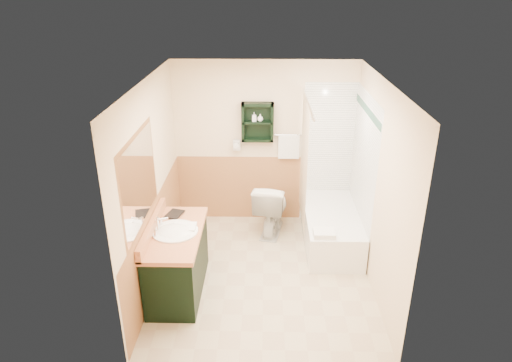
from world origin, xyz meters
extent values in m
plane|color=#C8B792|center=(0.00, 0.00, 0.00)|extent=(3.00, 3.00, 0.00)
cube|color=#FFEAC7|center=(0.00, 1.52, 1.20)|extent=(2.60, 0.04, 2.40)
cube|color=#FFEAC7|center=(-1.32, 0.00, 1.20)|extent=(0.04, 3.00, 2.40)
cube|color=#FFEAC7|center=(1.32, 0.00, 1.20)|extent=(0.04, 3.00, 2.40)
cube|color=white|center=(0.00, 0.00, 2.42)|extent=(2.60, 3.00, 0.04)
cube|color=black|center=(-0.10, 1.41, 1.55)|extent=(0.45, 0.15, 0.55)
cylinder|color=silver|center=(0.53, 0.75, 2.00)|extent=(0.03, 1.60, 0.03)
cube|color=black|center=(-0.99, -0.34, 0.39)|extent=(0.59, 1.23, 0.78)
cube|color=white|center=(0.93, 0.75, 0.24)|extent=(0.71, 1.50, 0.47)
imported|color=white|center=(0.11, 1.06, 0.38)|extent=(0.58, 0.85, 0.77)
cube|color=white|center=(-0.89, -0.27, 0.80)|extent=(0.25, 0.20, 0.04)
imported|color=black|center=(-1.16, 0.08, 0.90)|extent=(0.18, 0.07, 0.24)
cube|color=white|center=(0.75, 0.13, 0.51)|extent=(0.26, 0.22, 0.07)
imported|color=white|center=(-0.15, 1.40, 1.59)|extent=(0.07, 0.13, 0.06)
imported|color=white|center=(-0.06, 1.40, 1.61)|extent=(0.09, 0.11, 0.08)
camera|label=1|loc=(0.01, -4.77, 3.37)|focal=32.00mm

